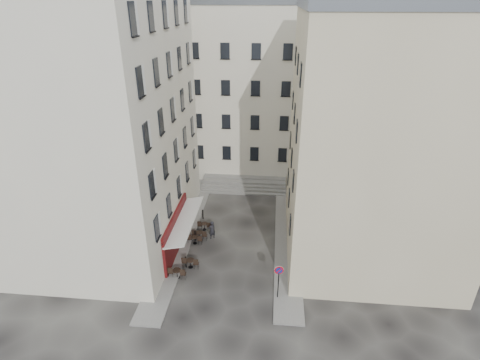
# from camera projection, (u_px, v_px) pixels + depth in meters

# --- Properties ---
(ground) EXTENTS (90.00, 90.00, 0.00)m
(ground) POSITION_uv_depth(u_px,v_px,m) (230.00, 261.00, 29.30)
(ground) COLOR black
(ground) RESTS_ON ground
(sidewalk_left) EXTENTS (2.00, 22.00, 0.12)m
(sidewalk_left) POSITION_uv_depth(u_px,v_px,m) (185.00, 229.00, 33.24)
(sidewalk_left) COLOR slate
(sidewalk_left) RESTS_ON ground
(sidewalk_right) EXTENTS (2.00, 18.00, 0.12)m
(sidewalk_right) POSITION_uv_depth(u_px,v_px,m) (287.00, 242.00, 31.56)
(sidewalk_right) COLOR slate
(sidewalk_right) RESTS_ON ground
(building_left) EXTENTS (12.20, 16.20, 20.60)m
(building_left) POSITION_uv_depth(u_px,v_px,m) (96.00, 119.00, 28.37)
(building_left) COLOR beige
(building_left) RESTS_ON ground
(building_right) EXTENTS (12.20, 14.20, 18.60)m
(building_right) POSITION_uv_depth(u_px,v_px,m) (376.00, 138.00, 27.43)
(building_right) COLOR tan
(building_right) RESTS_ON ground
(building_back) EXTENTS (18.20, 10.20, 18.60)m
(building_back) POSITION_uv_depth(u_px,v_px,m) (240.00, 89.00, 42.29)
(building_back) COLOR beige
(building_back) RESTS_ON ground
(cafe_storefront) EXTENTS (1.74, 7.30, 3.50)m
(cafe_storefront) POSITION_uv_depth(u_px,v_px,m) (177.00, 231.00, 29.74)
(cafe_storefront) COLOR #44090F
(cafe_storefront) RESTS_ON ground
(stone_steps) EXTENTS (9.00, 3.15, 0.80)m
(stone_steps) POSITION_uv_depth(u_px,v_px,m) (244.00, 185.00, 40.37)
(stone_steps) COLOR slate
(stone_steps) RESTS_ON ground
(bollard_near) EXTENTS (0.12, 0.12, 0.98)m
(bollard_near) POSITION_uv_depth(u_px,v_px,m) (186.00, 261.00, 28.46)
(bollard_near) COLOR black
(bollard_near) RESTS_ON ground
(bollard_mid) EXTENTS (0.12, 0.12, 0.98)m
(bollard_mid) POSITION_uv_depth(u_px,v_px,m) (195.00, 235.00, 31.59)
(bollard_mid) COLOR black
(bollard_mid) RESTS_ON ground
(bollard_far) EXTENTS (0.12, 0.12, 0.98)m
(bollard_far) POSITION_uv_depth(u_px,v_px,m) (203.00, 214.00, 34.72)
(bollard_far) COLOR black
(bollard_far) RESTS_ON ground
(no_parking_sign) EXTENTS (0.62, 0.14, 2.74)m
(no_parking_sign) POSITION_uv_depth(u_px,v_px,m) (279.00, 276.00, 24.84)
(no_parking_sign) COLOR black
(no_parking_sign) RESTS_ON ground
(bistro_table_a) EXTENTS (1.33, 0.62, 0.93)m
(bistro_table_a) POSITION_uv_depth(u_px,v_px,m) (177.00, 273.00, 27.37)
(bistro_table_a) COLOR black
(bistro_table_a) RESTS_ON ground
(bistro_table_b) EXTENTS (1.31, 0.61, 0.92)m
(bistro_table_b) POSITION_uv_depth(u_px,v_px,m) (190.00, 263.00, 28.43)
(bistro_table_b) COLOR black
(bistro_table_b) RESTS_ON ground
(bistro_table_c) EXTENTS (1.25, 0.59, 0.88)m
(bistro_table_c) POSITION_uv_depth(u_px,v_px,m) (195.00, 239.00, 31.22)
(bistro_table_c) COLOR black
(bistro_table_c) RESTS_ON ground
(bistro_table_d) EXTENTS (1.30, 0.61, 0.92)m
(bistro_table_d) POSITION_uv_depth(u_px,v_px,m) (200.00, 235.00, 31.76)
(bistro_table_d) COLOR black
(bistro_table_d) RESTS_ON ground
(bistro_table_e) EXTENTS (1.22, 0.57, 0.86)m
(bistro_table_e) POSITION_uv_depth(u_px,v_px,m) (205.00, 226.00, 33.09)
(bistro_table_e) COLOR black
(bistro_table_e) RESTS_ON ground
(pedestrian) EXTENTS (0.72, 0.70, 1.67)m
(pedestrian) POSITION_uv_depth(u_px,v_px,m) (212.00, 230.00, 31.78)
(pedestrian) COLOR black
(pedestrian) RESTS_ON ground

